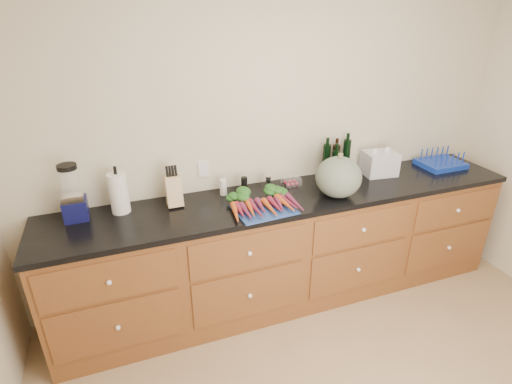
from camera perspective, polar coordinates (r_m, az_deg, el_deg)
name	(u,v)px	position (r m, az deg, el deg)	size (l,w,h in m)	color
wall_back	(276,137)	(3.16, 2.89, 7.92)	(4.10, 0.05, 2.60)	beige
cabinets	(290,250)	(3.25, 4.83, -8.20)	(3.60, 0.64, 0.90)	brown
countertop	(292,197)	(3.02, 5.11, -0.73)	(3.64, 0.62, 0.04)	black
cutting_board	(264,209)	(2.78, 1.19, -2.51)	(0.41, 0.31, 0.01)	#254490
carrots	(262,202)	(2.80, 0.86, -1.51)	(0.47, 0.35, 0.07)	#D85519
squash	(338,177)	(2.99, 11.70, 2.11)	(0.34, 0.34, 0.30)	#526151
blender_appliance	(73,196)	(2.86, -24.71, -0.49)	(0.15, 0.15, 0.39)	#0E1044
paper_towel	(119,193)	(2.86, -19.01, -0.16)	(0.13, 0.13, 0.28)	white
knife_block	(174,191)	(2.87, -11.68, 0.15)	(0.11, 0.11, 0.22)	tan
grinder_salt	(223,187)	(2.99, -4.69, 0.68)	(0.05, 0.05, 0.12)	white
grinder_pepper	(244,184)	(3.03, -1.70, 1.10)	(0.05, 0.05, 0.12)	black
canister_chrome	(268,182)	(3.10, 1.73, 1.45)	(0.04, 0.04, 0.10)	silver
tomato_box	(291,181)	(3.17, 5.05, 1.57)	(0.14, 0.11, 0.06)	white
bottles	(336,161)	(3.35, 11.35, 4.43)	(0.25, 0.13, 0.30)	black
grocery_bag	(379,163)	(3.49, 17.22, 3.95)	(0.26, 0.21, 0.19)	silver
dish_rack	(441,162)	(3.88, 24.90, 3.88)	(0.36, 0.29, 0.15)	#1332A7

